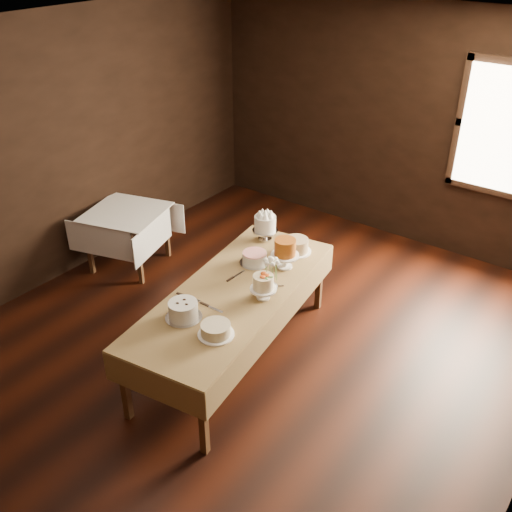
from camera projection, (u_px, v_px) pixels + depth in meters
The scene contains 19 objects.
floor at pixel (243, 351), 5.48m from camera, with size 5.00×6.00×0.01m, color black.
ceiling at pixel (239, 40), 4.05m from camera, with size 5.00×6.00×0.01m, color beige.
wall_back at pixel (398, 126), 6.83m from camera, with size 5.00×0.02×2.80m, color black.
wall_left at pixel (53, 154), 6.06m from camera, with size 0.02×6.00×2.80m, color black.
display_table at pixel (234, 296), 5.09m from camera, with size 1.24×2.44×0.72m.
side_table at pixel (126, 218), 6.54m from camera, with size 1.02×1.02×0.69m.
cake_meringue at pixel (265, 229), 5.80m from camera, with size 0.26×0.26×0.27m.
cake_speckled at pixel (296, 246), 5.62m from camera, with size 0.30×0.30×0.14m.
cake_lattice at pixel (255, 259), 5.44m from camera, with size 0.29×0.29×0.11m.
cake_caramel at pixel (285, 255), 5.34m from camera, with size 0.26×0.26×0.30m.
cake_flowers at pixel (263, 288), 4.92m from camera, with size 0.24×0.24×0.24m.
cake_swirl at pixel (183, 311), 4.69m from camera, with size 0.34×0.34×0.15m.
cake_cream at pixel (216, 330), 4.51m from camera, with size 0.31×0.31×0.10m.
cake_server_a at pixel (216, 309), 4.82m from camera, with size 0.24×0.03×0.01m, color silver.
cake_server_c at pixel (239, 274), 5.30m from camera, with size 0.24×0.03×0.01m, color silver.
cake_server_d at pixel (276, 286), 5.12m from camera, with size 0.24×0.03×0.01m, color silver.
cake_server_e at pixel (193, 299), 4.96m from camera, with size 0.24×0.03×0.01m, color silver.
flower_vase at pixel (271, 286), 5.02m from camera, with size 0.12×0.12×0.13m, color #2D2823.
flower_bouquet at pixel (271, 268), 4.93m from camera, with size 0.14×0.14×0.20m, color white, non-canonical shape.
Camera 1 is at (2.65, -3.34, 3.56)m, focal length 40.81 mm.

